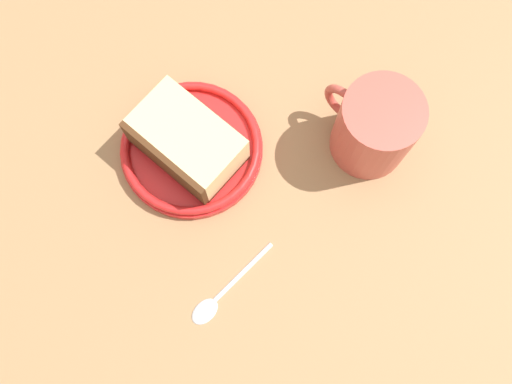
{
  "coord_description": "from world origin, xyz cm",
  "views": [
    {
      "loc": [
        12.75,
        0.71,
        57.08
      ],
      "look_at": [
        -1.72,
        1.89,
        3.0
      ],
      "focal_mm": 39.84,
      "sensor_mm": 36.0,
      "label": 1
    }
  ],
  "objects_px": {
    "small_plate": "(192,148)",
    "teaspoon": "(216,299)",
    "cake_slice": "(187,141)",
    "tea_mug": "(375,127)"
  },
  "relations": [
    {
      "from": "small_plate",
      "to": "cake_slice",
      "type": "distance_m",
      "value": 0.03
    },
    {
      "from": "tea_mug",
      "to": "teaspoon",
      "type": "height_order",
      "value": "tea_mug"
    },
    {
      "from": "small_plate",
      "to": "teaspoon",
      "type": "xyz_separation_m",
      "value": [
        0.16,
        0.02,
        -0.01
      ]
    },
    {
      "from": "small_plate",
      "to": "tea_mug",
      "type": "bearing_deg",
      "value": 88.09
    },
    {
      "from": "tea_mug",
      "to": "cake_slice",
      "type": "bearing_deg",
      "value": -91.31
    },
    {
      "from": "cake_slice",
      "to": "teaspoon",
      "type": "bearing_deg",
      "value": 6.51
    },
    {
      "from": "cake_slice",
      "to": "tea_mug",
      "type": "relative_size",
      "value": 1.37
    },
    {
      "from": "tea_mug",
      "to": "teaspoon",
      "type": "distance_m",
      "value": 0.23
    },
    {
      "from": "small_plate",
      "to": "teaspoon",
      "type": "height_order",
      "value": "small_plate"
    },
    {
      "from": "cake_slice",
      "to": "teaspoon",
      "type": "height_order",
      "value": "cake_slice"
    }
  ]
}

